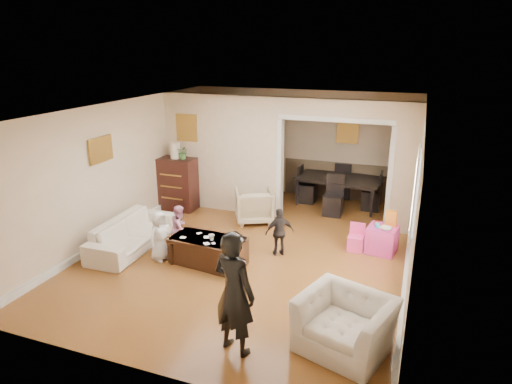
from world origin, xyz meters
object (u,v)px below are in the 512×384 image
at_px(sofa, 132,233).
at_px(cyan_cup, 377,225).
at_px(adult_person, 234,293).
at_px(table_lamp, 175,150).
at_px(dining_table, 339,192).
at_px(coffee_table, 208,251).
at_px(child_kneel_b, 180,228).
at_px(child_kneel_a, 160,236).
at_px(armchair_front, 345,324).
at_px(armchair_back, 254,205).
at_px(dresser, 177,184).
at_px(play_table, 382,239).
at_px(child_toddler, 280,232).
at_px(coffee_cup, 212,237).

xyz_separation_m(sofa, cyan_cup, (4.26, 1.37, 0.24)).
xyz_separation_m(cyan_cup, adult_person, (-1.33, -3.43, 0.27)).
bearing_deg(table_lamp, dining_table, 23.28).
bearing_deg(coffee_table, child_kneel_b, 156.80).
height_order(coffee_table, child_kneel_a, child_kneel_a).
relative_size(sofa, armchair_front, 1.83).
xyz_separation_m(sofa, armchair_back, (1.65, 2.03, 0.07)).
bearing_deg(adult_person, sofa, -18.22).
distance_m(sofa, armchair_front, 4.47).
distance_m(dresser, play_table, 4.70).
distance_m(play_table, child_toddler, 1.88).
height_order(table_lamp, adult_person, adult_person).
height_order(armchair_front, child_kneel_a, child_kneel_a).
bearing_deg(dresser, child_kneel_a, -66.93).
distance_m(coffee_cup, child_kneel_a, 0.96).
bearing_deg(table_lamp, child_kneel_a, -66.93).
relative_size(dresser, play_table, 2.37).
bearing_deg(table_lamp, child_toddler, -27.05).
relative_size(armchair_front, child_kneel_a, 1.20).
bearing_deg(dining_table, child_kneel_b, -117.18).
relative_size(sofa, dining_table, 1.01).
height_order(armchair_front, dining_table, armchair_front).
relative_size(coffee_cup, child_kneel_a, 0.12).
relative_size(table_lamp, dining_table, 0.19).
xyz_separation_m(dining_table, child_kneel_a, (-2.42, -3.87, 0.11)).
relative_size(dresser, child_kneel_a, 1.34).
xyz_separation_m(coffee_table, cyan_cup, (2.66, 1.46, 0.29)).
bearing_deg(cyan_cup, sofa, -162.15).
bearing_deg(child_kneel_a, table_lamp, 40.22).
height_order(play_table, adult_person, adult_person).
height_order(dresser, adult_person, adult_person).
bearing_deg(armchair_front, cyan_cup, 106.15).
height_order(coffee_table, child_kneel_b, child_kneel_b).
bearing_deg(dining_table, coffee_cup, -104.90).
bearing_deg(adult_person, coffee_cup, -40.53).
xyz_separation_m(dining_table, child_kneel_b, (-2.27, -3.42, 0.09)).
distance_m(table_lamp, child_kneel_b, 2.45).
xyz_separation_m(dresser, coffee_cup, (1.97, -2.29, -0.08)).
height_order(armchair_front, coffee_table, armchair_front).
distance_m(sofa, dresser, 2.20).
distance_m(armchair_front, child_toddler, 2.72).
distance_m(dining_table, child_kneel_b, 4.10).
bearing_deg(sofa, cyan_cup, -73.71).
bearing_deg(armchair_front, dining_table, 118.68).
bearing_deg(play_table, child_kneel_a, -155.38).
distance_m(table_lamp, child_toddler, 3.41).
relative_size(armchair_back, armchair_front, 0.73).
bearing_deg(armchair_front, dresser, 157.69).
distance_m(child_kneel_b, child_toddler, 1.81).
relative_size(coffee_table, play_table, 2.50).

